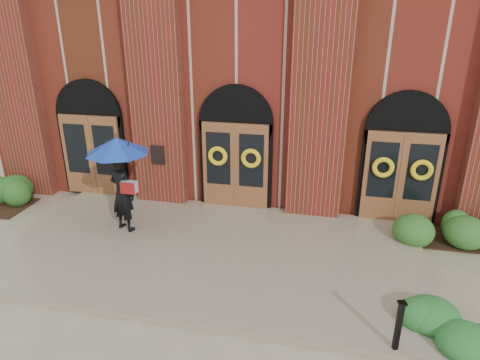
# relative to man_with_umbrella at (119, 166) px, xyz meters

# --- Properties ---
(ground) EXTENTS (90.00, 90.00, 0.00)m
(ground) POSITION_rel_man_with_umbrella_xyz_m (2.51, -0.68, -1.91)
(ground) COLOR tan
(ground) RESTS_ON ground
(landing) EXTENTS (10.00, 5.30, 0.15)m
(landing) POSITION_rel_man_with_umbrella_xyz_m (2.51, -0.53, -1.83)
(landing) COLOR gray
(landing) RESTS_ON ground
(church_building) EXTENTS (16.20, 12.53, 7.00)m
(church_building) POSITION_rel_man_with_umbrella_xyz_m (2.52, 8.10, 1.59)
(church_building) COLOR maroon
(church_building) RESTS_ON ground
(man_with_umbrella) EXTENTS (2.03, 2.03, 2.51)m
(man_with_umbrella) POSITION_rel_man_with_umbrella_xyz_m (0.00, 0.00, 0.00)
(man_with_umbrella) COLOR black
(man_with_umbrella) RESTS_ON landing
(metal_post) EXTENTS (0.16, 0.16, 0.96)m
(metal_post) POSITION_rel_man_with_umbrella_xyz_m (6.46, -3.03, -1.25)
(metal_post) COLOR black
(metal_post) RESTS_ON landing
(hedge_wall_right) EXTENTS (2.94, 1.18, 0.75)m
(hedge_wall_right) POSITION_rel_man_with_umbrella_xyz_m (8.48, 1.52, -1.53)
(hedge_wall_right) COLOR #29581F
(hedge_wall_right) RESTS_ON ground
(hedge_front_right) EXTENTS (1.55, 1.33, 0.55)m
(hedge_front_right) POSITION_rel_man_with_umbrella_xyz_m (7.61, -2.68, -1.63)
(hedge_front_right) COLOR #215D25
(hedge_front_right) RESTS_ON ground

